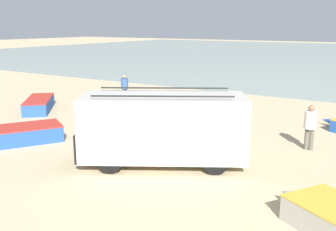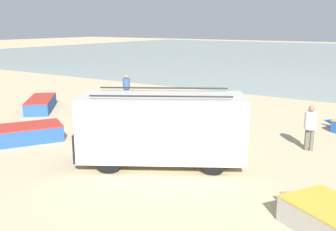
% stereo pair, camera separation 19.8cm
% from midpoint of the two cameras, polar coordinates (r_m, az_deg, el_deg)
% --- Properties ---
extents(ground_plane, '(200.00, 200.00, 0.00)m').
position_cam_midpoint_polar(ground_plane, '(16.46, -2.64, -3.23)').
color(ground_plane, tan).
extents(parked_van, '(5.73, 4.53, 2.50)m').
position_cam_midpoint_polar(parked_van, '(13.07, -1.22, -1.66)').
color(parked_van, beige).
rests_on(parked_van, ground_plane).
extents(fishing_rowboat_1, '(3.09, 4.29, 0.52)m').
position_cam_midpoint_polar(fishing_rowboat_1, '(21.85, 0.17, 1.58)').
color(fishing_rowboat_1, '#234CA3').
rests_on(fishing_rowboat_1, ground_plane).
extents(fishing_rowboat_2, '(2.96, 3.87, 0.65)m').
position_cam_midpoint_polar(fishing_rowboat_2, '(16.84, -21.44, -2.62)').
color(fishing_rowboat_2, '#234CA3').
rests_on(fishing_rowboat_2, ground_plane).
extents(fishing_rowboat_4, '(3.55, 3.82, 0.66)m').
position_cam_midpoint_polar(fishing_rowboat_4, '(22.94, -18.38, 1.64)').
color(fishing_rowboat_4, '#234CA3').
rests_on(fishing_rowboat_4, ground_plane).
extents(fisherman_0, '(0.46, 0.46, 1.75)m').
position_cam_midpoint_polar(fisherman_0, '(17.11, 7.04, 0.92)').
color(fisherman_0, '#5B564C').
rests_on(fisherman_0, ground_plane).
extents(fisherman_1, '(0.44, 0.44, 1.66)m').
position_cam_midpoint_polar(fisherman_1, '(24.04, -6.55, 4.32)').
color(fisherman_1, '#5B564C').
rests_on(fisherman_1, ground_plane).
extents(fisherman_2, '(0.45, 0.45, 1.71)m').
position_cam_midpoint_polar(fisherman_2, '(15.52, 19.60, -1.08)').
color(fisherman_2, '#5B564C').
rests_on(fisherman_2, ground_plane).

